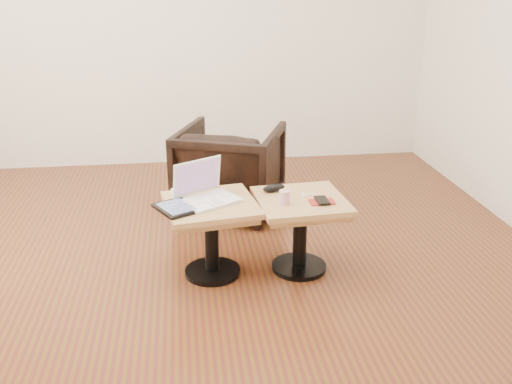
{
  "coord_description": "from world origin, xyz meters",
  "views": [
    {
      "loc": [
        -0.06,
        -3.04,
        1.71
      ],
      "look_at": [
        0.35,
        0.02,
        0.52
      ],
      "focal_mm": 40.0,
      "sensor_mm": 36.0,
      "label": 1
    }
  ],
  "objects": [
    {
      "name": "glasses_case",
      "position": [
        0.47,
        0.14,
        0.49
      ],
      "size": [
        0.16,
        0.11,
        0.05
      ],
      "primitive_type": "ellipsoid",
      "rotation": [
        0.0,
        0.0,
        0.32
      ],
      "color": "black",
      "rests_on": "side_table_right"
    },
    {
      "name": "phone_on_sleeve",
      "position": [
        0.72,
        -0.07,
        0.47
      ],
      "size": [
        0.15,
        0.13,
        0.02
      ],
      "rotation": [
        0.0,
        0.0,
        0.03
      ],
      "color": "#AA2014",
      "rests_on": "side_table_right"
    },
    {
      "name": "armchair",
      "position": [
        0.28,
        0.98,
        0.33
      ],
      "size": [
        0.92,
        0.94,
        0.66
      ],
      "primitive_type": "imported",
      "rotation": [
        0.0,
        0.0,
        2.77
      ],
      "color": "black",
      "rests_on": "ground"
    },
    {
      "name": "room_shell",
      "position": [
        0.0,
        0.0,
        1.35
      ],
      "size": [
        4.52,
        4.52,
        2.71
      ],
      "color": "#502117",
      "rests_on": "ground"
    },
    {
      "name": "charging_adapter",
      "position": [
        -0.12,
        0.19,
        0.48
      ],
      "size": [
        0.05,
        0.05,
        0.02
      ],
      "primitive_type": "cube",
      "rotation": [
        0.0,
        0.0,
        0.33
      ],
      "color": "white",
      "rests_on": "side_table_left"
    },
    {
      "name": "earbuds_tangle",
      "position": [
        0.66,
        0.05,
        0.47
      ],
      "size": [
        0.07,
        0.05,
        0.01
      ],
      "color": "white",
      "rests_on": "side_table_right"
    },
    {
      "name": "side_table_right",
      "position": [
        0.61,
        0.01,
        0.35
      ],
      "size": [
        0.55,
        0.55,
        0.47
      ],
      "rotation": [
        0.0,
        0.0,
        0.07
      ],
      "color": "black",
      "rests_on": "ground"
    },
    {
      "name": "striped_cup",
      "position": [
        0.5,
        -0.06,
        0.51
      ],
      "size": [
        0.08,
        0.08,
        0.08
      ],
      "primitive_type": "cylinder",
      "rotation": [
        0.0,
        0.0,
        0.31
      ],
      "color": "#C35873",
      "rests_on": "side_table_right"
    },
    {
      "name": "tablet",
      "position": [
        -0.11,
        -0.06,
        0.48
      ],
      "size": [
        0.29,
        0.31,
        0.02
      ],
      "rotation": [
        0.0,
        0.0,
        0.5
      ],
      "color": "black",
      "rests_on": "side_table_left"
    },
    {
      "name": "side_table_left",
      "position": [
        0.08,
        0.02,
        0.35
      ],
      "size": [
        0.59,
        0.59,
        0.47
      ],
      "rotation": [
        0.0,
        0.0,
        0.15
      ],
      "color": "black",
      "rests_on": "ground"
    },
    {
      "name": "laptop",
      "position": [
        0.06,
        0.05,
        0.51
      ],
      "size": [
        0.41,
        0.38,
        0.23
      ],
      "rotation": [
        0.0,
        0.0,
        0.54
      ],
      "color": "white",
      "rests_on": "side_table_left"
    }
  ]
}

